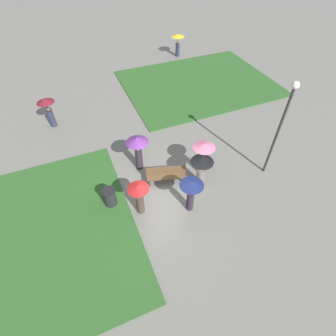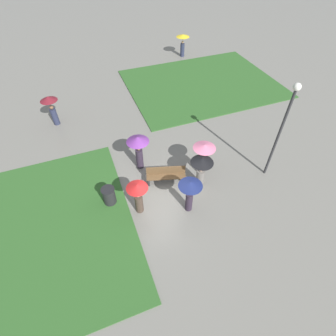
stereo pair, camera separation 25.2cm
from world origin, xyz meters
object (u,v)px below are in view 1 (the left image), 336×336
object	(u,v)px
park_bench	(166,175)
crowd_person_navy	(191,189)
crowd_person_black	(202,166)
trash_bin	(110,197)
crowd_person_pink	(203,152)
lamp_post	(282,120)
crowd_person_purple	(138,146)
lone_walker_mid_plaza	(178,41)
lone_walker_far_path	(47,107)
crowd_person_red	(139,195)

from	to	relation	value
park_bench	crowd_person_navy	xyz separation A→B (m)	(0.35, -1.90, 0.85)
crowd_person_black	crowd_person_navy	distance (m)	1.56
trash_bin	crowd_person_pink	world-z (taller)	crowd_person_pink
park_bench	lamp_post	bearing A→B (deg)	2.41
lamp_post	crowd_person_navy	xyz separation A→B (m)	(-4.55, -0.64, -1.80)
crowd_person_purple	crowd_person_navy	xyz separation A→B (m)	(1.24, -3.34, -0.12)
trash_bin	crowd_person_navy	world-z (taller)	crowd_person_navy
crowd_person_pink	crowd_person_navy	world-z (taller)	crowd_person_pink
lone_walker_mid_plaza	crowd_person_black	bearing A→B (deg)	-27.66
crowd_person_pink	lone_walker_mid_plaza	bearing A→B (deg)	61.31
trash_bin	lone_walker_mid_plaza	xyz separation A→B (m)	(9.48, 13.76, 0.83)
trash_bin	crowd_person_pink	size ratio (longest dim) A/B	0.51
crowd_person_pink	lone_walker_far_path	size ratio (longest dim) A/B	0.97
lamp_post	trash_bin	world-z (taller)	lamp_post
park_bench	crowd_person_purple	size ratio (longest dim) A/B	0.98
crowd_person_red	lone_walker_mid_plaza	size ratio (longest dim) A/B	0.94
lone_walker_far_path	crowd_person_pink	bearing A→B (deg)	-92.22
crowd_person_black	lone_walker_far_path	world-z (taller)	lone_walker_far_path
trash_bin	crowd_person_pink	bearing A→B (deg)	2.61
park_bench	crowd_person_black	world-z (taller)	crowd_person_black
crowd_person_navy	lone_walker_mid_plaza	distance (m)	16.60
crowd_person_purple	lone_walker_mid_plaza	distance (m)	14.19
crowd_person_black	crowd_person_purple	bearing A→B (deg)	134.85
trash_bin	lone_walker_far_path	xyz separation A→B (m)	(-1.79, 7.22, 0.86)
lone_walker_mid_plaza	trash_bin	bearing A→B (deg)	-42.18
lone_walker_far_path	lone_walker_mid_plaza	distance (m)	13.04
crowd_person_black	lone_walker_far_path	distance (m)	9.81
park_bench	crowd_person_purple	distance (m)	1.95
trash_bin	crowd_person_black	size ratio (longest dim) A/B	0.53
crowd_person_black	crowd_person_purple	world-z (taller)	crowd_person_purple
park_bench	lone_walker_far_path	xyz separation A→B (m)	(-4.64, 6.92, 0.85)
park_bench	lone_walker_far_path	size ratio (longest dim) A/B	1.02
crowd_person_black	crowd_person_purple	distance (m)	3.23
lamp_post	crowd_person_black	world-z (taller)	lamp_post
park_bench	lone_walker_mid_plaza	size ratio (longest dim) A/B	1.05
trash_bin	park_bench	bearing A→B (deg)	6.05
lone_walker_far_path	lamp_post	bearing A→B (deg)	-85.82
lamp_post	crowd_person_purple	xyz separation A→B (m)	(-5.80, 2.69, -1.68)
trash_bin	crowd_person_black	distance (m)	4.38
lone_walker_far_path	lone_walker_mid_plaza	size ratio (longest dim) A/B	1.04
trash_bin	lone_walker_far_path	world-z (taller)	lone_walker_far_path
lamp_post	trash_bin	distance (m)	8.25
crowd_person_purple	crowd_person_red	bearing A→B (deg)	69.66
park_bench	lone_walker_far_path	bearing A→B (deg)	140.64
lone_walker_mid_plaza	crowd_person_red	bearing A→B (deg)	-37.28
trash_bin	lone_walker_mid_plaza	world-z (taller)	lone_walker_mid_plaza
crowd_person_red	lone_walker_mid_plaza	distance (m)	16.87
crowd_person_pink	lone_walker_far_path	distance (m)	9.58
trash_bin	crowd_person_black	world-z (taller)	crowd_person_black
crowd_person_red	lone_walker_far_path	size ratio (longest dim) A/B	0.90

